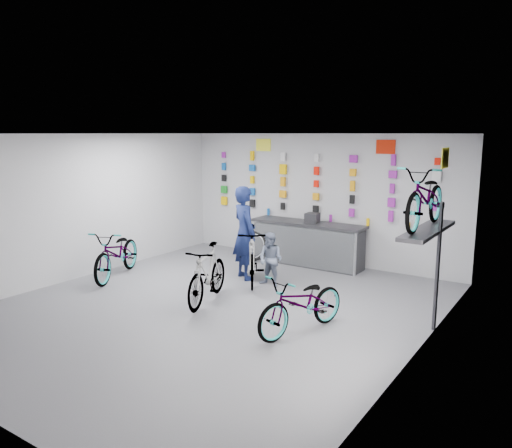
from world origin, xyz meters
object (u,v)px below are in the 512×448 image
Objects in this scene: counter at (307,244)px; clerk at (245,233)px; bike_left at (117,253)px; bike_service at (252,255)px; bike_center at (207,274)px; customer at (271,259)px; bike_right at (302,303)px.

counter is 1.86m from clerk.
bike_service is at bearing 2.44° from bike_left.
customer is at bearing 56.65° from bike_center.
bike_service is (-0.05, 1.47, 0.05)m from bike_center.
bike_right is 3.11m from clerk.
bike_left is (-2.84, -3.14, 0.04)m from counter.
clerk is (-0.57, -1.70, 0.49)m from counter.
bike_right is at bearing -30.13° from bike_left.
bike_center is 0.90× the size of clerk.
bike_center is (2.59, -0.18, 0.00)m from bike_left.
counter is 1.39× the size of clerk.
clerk is at bearing 168.99° from customer.
bike_center reaches higher than bike_left.
bike_right is at bearing -25.11° from bike_center.
customer is at bearing 148.99° from bike_right.
bike_center is at bearing -123.12° from bike_service.
clerk is (-0.32, 1.62, 0.45)m from bike_center.
customer is (0.46, -0.01, -0.03)m from bike_service.
bike_service is at bearing 155.79° from bike_right.
clerk is (-0.28, 0.15, 0.40)m from bike_service.
bike_center is 1.62× the size of customer.
bike_service is 1.76× the size of customer.
clerk is at bearing -108.52° from counter.
bike_left is 4.69m from bike_right.
bike_left reaches higher than bike_right.
customer reaches higher than bike_right.
counter is 1.87m from customer.
clerk is 1.80× the size of customer.
bike_right is at bearing -74.41° from bike_service.
bike_service is at bearing 74.32° from bike_center.
bike_center reaches higher than bike_right.
bike_left is at bearing -170.35° from bike_right.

